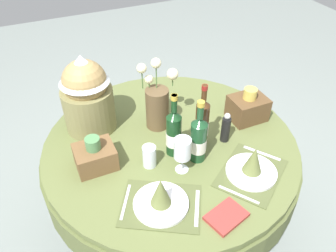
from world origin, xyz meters
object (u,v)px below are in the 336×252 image
object	(u,v)px
place_setting_left	(161,198)
woven_basket_side_left	(95,156)
wine_bottle_centre	(202,123)
wine_glass_left	(183,149)
book_on_table	(226,216)
gift_tub_back_left	(86,91)
place_setting_right	(252,166)
tumbler_near_left	(149,156)
woven_basket_side_right	(248,107)
flower_vase	(157,103)
pepper_mill	(226,128)
dining_table	(170,160)
wine_bottle_left	(174,133)
wine_bottle_right	(198,139)

from	to	relation	value
place_setting_left	woven_basket_side_left	bearing A→B (deg)	118.60
wine_bottle_centre	wine_glass_left	xyz separation A→B (m)	(-0.17, -0.13, -0.00)
book_on_table	gift_tub_back_left	distance (m)	0.93
place_setting_right	tumbler_near_left	bearing A→B (deg)	148.98
woven_basket_side_right	gift_tub_back_left	bearing A→B (deg)	160.80
place_setting_left	place_setting_right	bearing A→B (deg)	-0.21
flower_vase	tumbler_near_left	world-z (taller)	flower_vase
place_setting_left	pepper_mill	bearing A→B (deg)	28.46
place_setting_left	pepper_mill	xyz separation A→B (m)	(0.47, 0.26, 0.03)
tumbler_near_left	pepper_mill	xyz separation A→B (m)	(0.43, 0.01, 0.02)
flower_vase	woven_basket_side_right	xyz separation A→B (m)	(0.48, -0.15, -0.07)
tumbler_near_left	gift_tub_back_left	distance (m)	0.48
flower_vase	wine_bottle_centre	bearing A→B (deg)	-59.20
dining_table	flower_vase	world-z (taller)	flower_vase
tumbler_near_left	woven_basket_side_left	world-z (taller)	woven_basket_side_left
dining_table	place_setting_right	bearing A→B (deg)	-55.16
woven_basket_side_left	woven_basket_side_right	bearing A→B (deg)	1.43
wine_bottle_centre	woven_basket_side_right	xyz separation A→B (m)	(0.34, 0.09, -0.06)
wine_bottle_left	gift_tub_back_left	distance (m)	0.50
dining_table	woven_basket_side_right	size ratio (longest dim) A/B	6.90
flower_vase	wine_bottle_left	bearing A→B (deg)	-93.41
dining_table	book_on_table	size ratio (longest dim) A/B	8.23
wine_bottle_centre	tumbler_near_left	distance (m)	0.31
place_setting_left	gift_tub_back_left	distance (m)	0.69
dining_table	wine_bottle_centre	bearing A→B (deg)	-29.91
woven_basket_side_left	wine_bottle_left	bearing A→B (deg)	-9.95
dining_table	pepper_mill	distance (m)	0.36
dining_table	place_setting_left	bearing A→B (deg)	-120.16
pepper_mill	woven_basket_side_right	world-z (taller)	woven_basket_side_right
pepper_mill	woven_basket_side_left	bearing A→B (deg)	172.13
wine_bottle_right	wine_glass_left	bearing A→B (deg)	-158.73
dining_table	wine_bottle_right	world-z (taller)	wine_bottle_right
pepper_mill	woven_basket_side_right	distance (m)	0.24
wine_glass_left	wine_bottle_centre	bearing A→B (deg)	37.16
wine_bottle_left	book_on_table	world-z (taller)	wine_bottle_left
wine_bottle_left	wine_glass_left	bearing A→B (deg)	-96.79
book_on_table	pepper_mill	bearing A→B (deg)	43.38
dining_table	flower_vase	distance (m)	0.32
place_setting_left	flower_vase	distance (m)	0.57
pepper_mill	woven_basket_side_left	size ratio (longest dim) A/B	0.93
woven_basket_side_left	gift_tub_back_left	bearing A→B (deg)	79.43
wine_bottle_centre	dining_table	bearing A→B (deg)	150.09
woven_basket_side_left	wine_glass_left	bearing A→B (deg)	-28.00
dining_table	pepper_mill	xyz separation A→B (m)	(0.26, -0.10, 0.22)
gift_tub_back_left	woven_basket_side_left	distance (m)	0.35
place_setting_left	wine_bottle_centre	bearing A→B (deg)	39.40
dining_table	flower_vase	xyz separation A→B (m)	(-0.01, 0.16, 0.28)
woven_basket_side_left	place_setting_right	bearing A→B (deg)	-28.22
tumbler_near_left	pepper_mill	world-z (taller)	pepper_mill
dining_table	place_setting_left	xyz separation A→B (m)	(-0.21, -0.36, 0.18)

